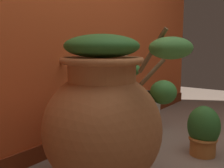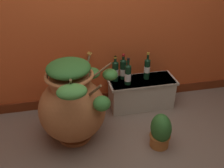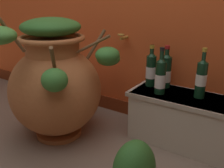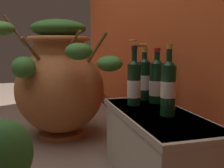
# 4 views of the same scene
# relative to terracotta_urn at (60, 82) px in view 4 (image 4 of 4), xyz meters

# --- Properties ---
(terracotta_urn) EXTENTS (0.80, 0.89, 0.90)m
(terracotta_urn) POSITION_rel_terracotta_urn_xyz_m (0.00, 0.00, 0.00)
(terracotta_urn) COLOR #B26638
(terracotta_urn) RESTS_ON ground_plane
(stone_ledge) EXTENTS (0.80, 0.33, 0.36)m
(stone_ledge) POSITION_rel_terracotta_urn_xyz_m (0.84, 0.40, -0.22)
(stone_ledge) COLOR beige
(stone_ledge) RESTS_ON ground_plane
(wine_bottle_left) EXTENTS (0.07, 0.07, 0.33)m
(wine_bottle_left) POSITION_rel_terracotta_urn_xyz_m (0.90, 0.43, 0.09)
(wine_bottle_left) COLOR black
(wine_bottle_left) RESTS_ON stone_ledge
(wine_bottle_middle) EXTENTS (0.08, 0.08, 0.31)m
(wine_bottle_middle) POSITION_rel_terracotta_urn_xyz_m (0.63, 0.49, 0.08)
(wine_bottle_middle) COLOR black
(wine_bottle_middle) RESTS_ON stone_ledge
(wine_bottle_right) EXTENTS (0.08, 0.08, 0.31)m
(wine_bottle_right) POSITION_rel_terracotta_urn_xyz_m (0.53, 0.46, 0.08)
(wine_bottle_right) COLOR black
(wine_bottle_right) RESTS_ON stone_ledge
(wine_bottle_back) EXTENTS (0.07, 0.07, 0.32)m
(wine_bottle_back) POSITION_rel_terracotta_urn_xyz_m (0.65, 0.35, 0.07)
(wine_bottle_back) COLOR black
(wine_bottle_back) RESTS_ON stone_ledge
(potted_shrub) EXTENTS (0.21, 0.24, 0.37)m
(potted_shrub) POSITION_rel_terracotta_urn_xyz_m (0.81, -0.31, -0.24)
(potted_shrub) COLOR #C17033
(potted_shrub) RESTS_ON ground_plane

